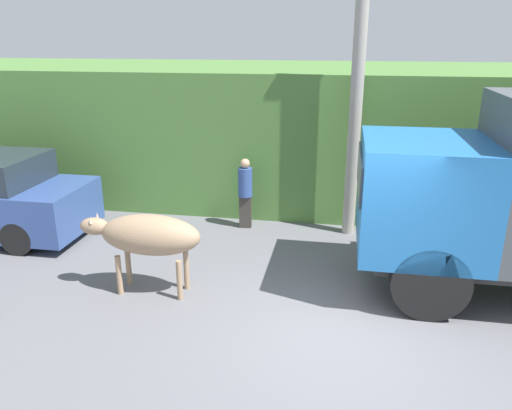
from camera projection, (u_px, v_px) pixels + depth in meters
The scene contains 5 objects.
ground_plane at pixel (339, 329), 7.18m from camera, with size 60.00×60.00×0.00m, color slate.
hillside_embankment at pixel (347, 129), 13.31m from camera, with size 32.00×5.90×3.25m.
brown_cow at pixel (147, 235), 7.94m from camera, with size 2.01×0.66×1.33m.
pedestrian_on_hill at pixel (245, 190), 10.74m from camera, with size 0.33×0.33×1.54m.
utility_pole at pixel (357, 90), 9.74m from camera, with size 0.90×0.26×5.80m.
Camera 1 is at (-0.09, -6.32, 4.02)m, focal length 35.00 mm.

